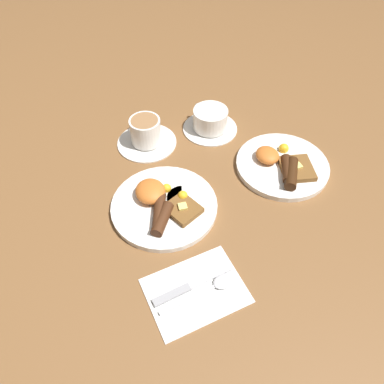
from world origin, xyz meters
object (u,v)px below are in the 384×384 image
(teacup_far, at_px, (210,121))
(spoon, at_px, (217,285))
(knife, at_px, (189,287))
(breakfast_plate_near, at_px, (164,204))
(breakfast_plate_far, at_px, (283,165))
(teacup_near, at_px, (146,134))

(teacup_far, distance_m, spoon, 0.51)
(teacup_far, distance_m, knife, 0.51)
(breakfast_plate_near, distance_m, teacup_far, 0.32)
(breakfast_plate_far, distance_m, spoon, 0.39)
(teacup_far, height_order, spoon, teacup_far)
(teacup_near, distance_m, knife, 0.47)
(breakfast_plate_near, relative_size, spoon, 1.48)
(breakfast_plate_far, xyz_separation_m, teacup_far, (-0.22, -0.12, 0.02))
(teacup_far, xyz_separation_m, spoon, (0.47, -0.18, -0.02))
(breakfast_plate_near, height_order, knife, breakfast_plate_near)
(knife, xyz_separation_m, spoon, (0.02, 0.05, 0.00))
(knife, bearing_deg, breakfast_plate_far, 26.97)
(spoon, bearing_deg, knife, 155.06)
(knife, bearing_deg, breakfast_plate_near, 78.64)
(teacup_near, xyz_separation_m, knife, (0.46, -0.05, -0.03))
(knife, height_order, spoon, spoon)
(breakfast_plate_near, relative_size, teacup_near, 1.54)
(breakfast_plate_far, bearing_deg, teacup_far, -151.95)
(breakfast_plate_far, relative_size, knife, 1.35)
(teacup_near, distance_m, spoon, 0.48)
(breakfast_plate_far, height_order, knife, breakfast_plate_far)
(breakfast_plate_near, relative_size, breakfast_plate_far, 1.05)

